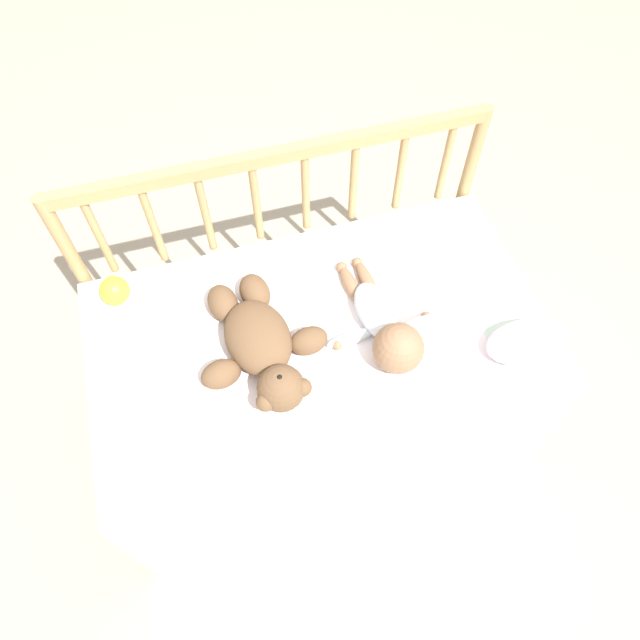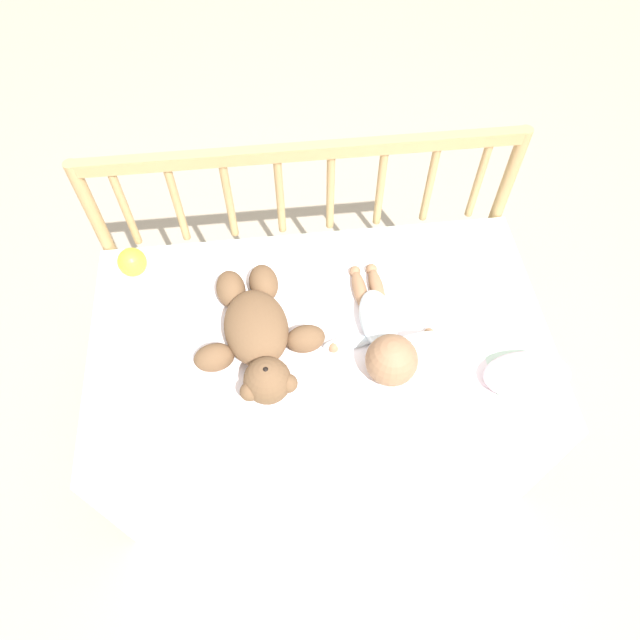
{
  "view_description": "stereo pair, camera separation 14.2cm",
  "coord_description": "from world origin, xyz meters",
  "px_view_note": "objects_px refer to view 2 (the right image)",
  "views": [
    {
      "loc": [
        -0.22,
        -0.74,
        1.78
      ],
      "look_at": [
        0.0,
        -0.0,
        0.59
      ],
      "focal_mm": 32.0,
      "sensor_mm": 36.0,
      "label": 1
    },
    {
      "loc": [
        -0.09,
        -0.77,
        1.78
      ],
      "look_at": [
        0.0,
        -0.0,
        0.59
      ],
      "focal_mm": 32.0,
      "sensor_mm": 36.0,
      "label": 2
    }
  ],
  "objects_px": {
    "small_pillow": "(527,375)",
    "baby": "(384,337)",
    "toy_ball": "(132,262)",
    "teddy_bear": "(258,334)"
  },
  "relations": [
    {
      "from": "small_pillow",
      "to": "baby",
      "type": "bearing_deg",
      "value": 158.29
    },
    {
      "from": "small_pillow",
      "to": "toy_ball",
      "type": "relative_size",
      "value": 2.76
    },
    {
      "from": "small_pillow",
      "to": "toy_ball",
      "type": "distance_m",
      "value": 1.07
    },
    {
      "from": "baby",
      "to": "toy_ball",
      "type": "bearing_deg",
      "value": 153.43
    },
    {
      "from": "small_pillow",
      "to": "toy_ball",
      "type": "xyz_separation_m",
      "value": [
        -0.97,
        0.45,
        0.01
      ]
    },
    {
      "from": "teddy_bear",
      "to": "toy_ball",
      "type": "relative_size",
      "value": 5.34
    },
    {
      "from": "small_pillow",
      "to": "toy_ball",
      "type": "bearing_deg",
      "value": 155.04
    },
    {
      "from": "small_pillow",
      "to": "teddy_bear",
      "type": "bearing_deg",
      "value": 164.77
    },
    {
      "from": "baby",
      "to": "toy_ball",
      "type": "xyz_separation_m",
      "value": [
        -0.64,
        0.32,
        -0.01
      ]
    },
    {
      "from": "teddy_bear",
      "to": "small_pillow",
      "type": "height_order",
      "value": "teddy_bear"
    }
  ]
}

